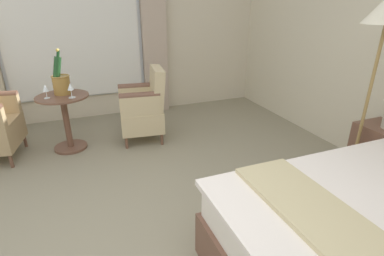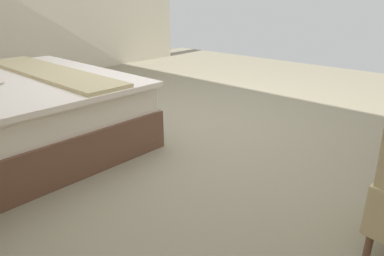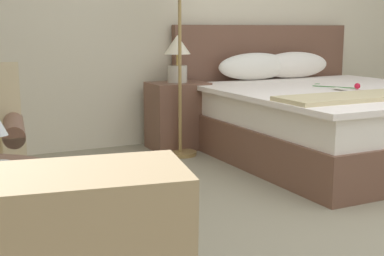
{
  "view_description": "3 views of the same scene",
  "coord_description": "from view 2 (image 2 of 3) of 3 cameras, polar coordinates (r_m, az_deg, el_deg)",
  "views": [
    {
      "loc": [
        1.34,
        -0.05,
        1.64
      ],
      "look_at": [
        -1.04,
        0.89,
        0.56
      ],
      "focal_mm": 28.0,
      "sensor_mm": 36.0,
      "label": 1
    },
    {
      "loc": [
        -2.18,
        2.42,
        1.21
      ],
      "look_at": [
        -0.87,
        0.98,
        0.47
      ],
      "focal_mm": 32.0,
      "sensor_mm": 36.0,
      "label": 2
    },
    {
      "loc": [
        -2.26,
        -1.79,
        1.07
      ],
      "look_at": [
        -0.94,
        0.88,
        0.51
      ],
      "focal_mm": 50.0,
      "sensor_mm": 36.0,
      "label": 3
    }
  ],
  "objects": [
    {
      "name": "ground_plane",
      "position": [
        3.47,
        0.22,
        0.56
      ],
      "size": [
        8.03,
        8.03,
        0.0
      ],
      "primitive_type": "plane",
      "color": "gray"
    }
  ]
}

